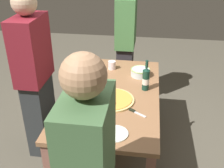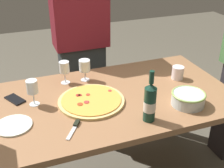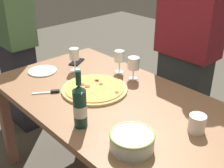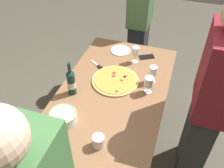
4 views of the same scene
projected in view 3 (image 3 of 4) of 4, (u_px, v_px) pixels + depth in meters
The scene contains 13 objects.
dining_table at pixel (112, 111), 1.79m from camera, with size 1.60×0.90×0.75m.
pizza at pixel (95, 89), 1.83m from camera, with size 0.42×0.42×0.02m.
serving_bowl at pixel (132, 140), 1.31m from camera, with size 0.21×0.21×0.08m.
wine_bottle at pixel (80, 106), 1.44m from camera, with size 0.07×0.07×0.31m.
wine_glass_near_pizza at pixel (119, 57), 2.03m from camera, with size 0.07×0.07×0.16m.
wine_glass_by_bottle at pixel (74, 55), 2.06m from camera, with size 0.07×0.07×0.17m.
wine_glass_far_left at pixel (133, 64), 1.94m from camera, with size 0.08×0.08×0.16m.
cup_amber at pixel (197, 124), 1.42m from camera, with size 0.08×0.08×0.09m, color white.
side_plate at pixel (43, 71), 2.09m from camera, with size 0.20×0.20×0.01m, color white.
cell_phone at pixel (77, 62), 2.24m from camera, with size 0.07×0.14×0.01m, color black.
pizza_knife at pixel (50, 92), 1.80m from camera, with size 0.11×0.15×0.02m.
person_guest_left at pixel (14, 41), 2.48m from camera, with size 0.41×0.24×1.63m.
person_guest_right at pixel (188, 52), 2.16m from camera, with size 0.45×0.24×1.69m.
Camera 3 is at (1.12, -1.03, 1.61)m, focal length 46.37 mm.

